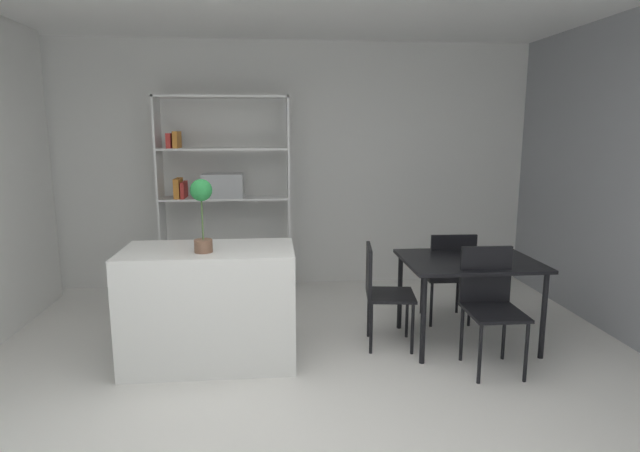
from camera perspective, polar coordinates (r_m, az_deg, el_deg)
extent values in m
plane|color=silver|center=(3.49, -4.53, -21.34)|extent=(8.86, 8.86, 0.00)
cube|color=silver|center=(6.17, -5.20, 6.57)|extent=(6.18, 0.06, 2.84)
cube|color=white|center=(4.27, -11.95, -8.53)|extent=(1.33, 0.71, 0.93)
cylinder|color=brown|center=(4.01, -12.68, -2.15)|extent=(0.14, 0.14, 0.10)
cylinder|color=#476633|center=(3.98, -12.80, 0.74)|extent=(0.01, 0.01, 0.31)
sphere|color=#26833C|center=(3.95, -12.92, 3.87)|extent=(0.16, 0.16, 0.16)
cube|color=white|center=(5.93, -17.09, 2.86)|extent=(0.02, 0.35, 2.20)
cube|color=white|center=(5.81, -3.46, 3.15)|extent=(0.02, 0.35, 2.20)
cube|color=white|center=(5.79, -10.71, 13.76)|extent=(1.42, 0.35, 0.02)
cube|color=white|center=(6.06, -10.01, -7.22)|extent=(1.42, 0.35, 0.02)
cube|color=white|center=(5.92, -10.18, -2.15)|extent=(1.38, 0.35, 0.02)
cube|color=white|center=(5.83, -10.35, 3.02)|extent=(1.38, 0.35, 0.02)
cube|color=white|center=(5.79, -10.52, 8.32)|extent=(1.38, 0.35, 0.02)
cube|color=orange|center=(5.88, -15.30, 4.04)|extent=(0.06, 0.29, 0.21)
cube|color=red|center=(5.87, -14.69, 3.88)|extent=(0.04, 0.29, 0.18)
cube|color=red|center=(5.86, -16.10, 8.99)|extent=(0.05, 0.29, 0.16)
cube|color=orange|center=(5.85, -15.43, 9.12)|extent=(0.05, 0.29, 0.18)
cube|color=#B7BABC|center=(5.82, -10.60, 4.40)|extent=(0.44, 0.31, 0.26)
cube|color=black|center=(4.63, 16.03, -3.69)|extent=(1.12, 0.87, 0.03)
cylinder|color=black|center=(4.24, 11.27, -10.10)|extent=(0.04, 0.04, 0.72)
cylinder|color=black|center=(4.62, 23.34, -9.06)|extent=(0.04, 0.04, 0.72)
cylinder|color=black|center=(4.93, 8.77, -7.09)|extent=(0.04, 0.04, 0.72)
cylinder|color=black|center=(5.25, 19.42, -6.46)|extent=(0.04, 0.04, 0.72)
cube|color=black|center=(4.51, 7.73, -7.52)|extent=(0.45, 0.47, 0.03)
cube|color=black|center=(4.43, 5.40, -4.84)|extent=(0.08, 0.42, 0.41)
cylinder|color=black|center=(4.44, 10.12, -11.06)|extent=(0.03, 0.03, 0.44)
cylinder|color=black|center=(4.77, 9.53, -9.49)|extent=(0.03, 0.03, 0.44)
cylinder|color=black|center=(4.41, 5.63, -11.12)|extent=(0.03, 0.03, 0.44)
cylinder|color=black|center=(4.74, 5.37, -9.53)|extent=(0.03, 0.03, 0.44)
cube|color=black|center=(4.21, 18.61, -8.97)|extent=(0.42, 0.46, 0.03)
cube|color=black|center=(4.33, 17.73, -5.08)|extent=(0.41, 0.04, 0.45)
cylinder|color=black|center=(4.07, 17.15, -13.26)|extent=(0.03, 0.03, 0.46)
cylinder|color=black|center=(4.20, 21.71, -12.77)|extent=(0.03, 0.03, 0.46)
cylinder|color=black|center=(4.41, 15.30, -11.30)|extent=(0.03, 0.03, 0.46)
cylinder|color=black|center=(4.53, 19.54, -10.92)|extent=(0.03, 0.03, 0.46)
cube|color=black|center=(5.21, 13.65, -5.32)|extent=(0.44, 0.44, 0.03)
cube|color=black|center=(4.97, 14.42, -3.38)|extent=(0.43, 0.05, 0.43)
cylinder|color=black|center=(5.49, 14.85, -7.04)|extent=(0.03, 0.03, 0.43)
cylinder|color=black|center=(5.39, 11.11, -7.22)|extent=(0.03, 0.03, 0.43)
cylinder|color=black|center=(5.17, 16.09, -8.23)|extent=(0.03, 0.03, 0.43)
cylinder|color=black|center=(5.06, 12.13, -8.45)|extent=(0.03, 0.03, 0.43)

